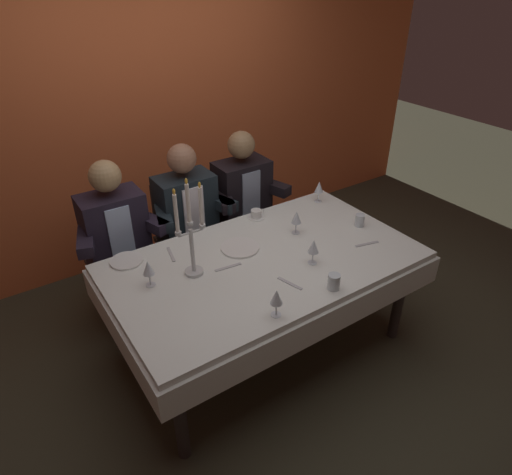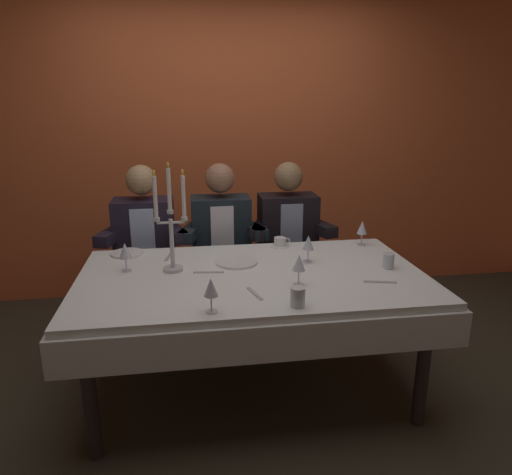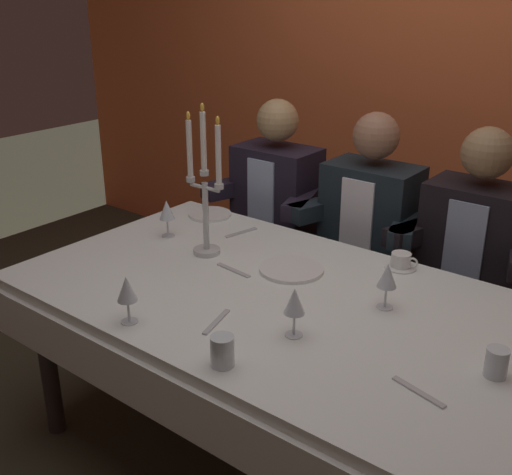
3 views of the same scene
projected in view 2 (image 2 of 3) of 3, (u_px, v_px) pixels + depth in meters
ground_plane at (253, 389)px, 2.80m from camera, size 12.00×12.00×0.00m
back_wall at (225, 139)px, 4.00m from camera, size 6.00×0.12×2.70m
dining_table at (252, 293)px, 2.63m from camera, size 1.94×1.14×0.74m
candelabra at (171, 227)px, 2.57m from camera, size 0.19×0.11×0.61m
dinner_plate_0 at (237, 262)px, 2.76m from camera, size 0.25×0.25×0.01m
dinner_plate_1 at (127, 253)px, 2.92m from camera, size 0.20×0.20×0.01m
wine_glass_0 at (362, 228)px, 3.08m from camera, size 0.07×0.07×0.16m
wine_glass_1 at (299, 263)px, 2.41m from camera, size 0.07×0.07×0.16m
wine_glass_2 at (308, 243)px, 2.75m from camera, size 0.07×0.07×0.16m
wine_glass_3 at (125, 251)px, 2.60m from camera, size 0.07×0.07×0.16m
wine_glass_4 at (211, 288)px, 2.09m from camera, size 0.07×0.07×0.16m
water_tumbler_0 at (298, 297)px, 2.17m from camera, size 0.07×0.07×0.09m
water_tumbler_1 at (388, 261)px, 2.67m from camera, size 0.06×0.06×0.09m
coffee_cup_0 at (280, 243)px, 3.07m from camera, size 0.13×0.12×0.06m
fork_0 at (209, 272)px, 2.61m from camera, size 0.17×0.04×0.01m
fork_1 at (169, 256)px, 2.88m from camera, size 0.05×0.17×0.01m
fork_2 at (380, 282)px, 2.47m from camera, size 0.17×0.06×0.01m
fork_3 at (255, 293)px, 2.32m from camera, size 0.06×0.17×0.01m
seated_diner_0 at (145, 235)px, 3.34m from camera, size 0.63×0.48×1.24m
seated_diner_1 at (221, 232)px, 3.42m from camera, size 0.63×0.48×1.24m
seated_diner_2 at (287, 230)px, 3.49m from camera, size 0.63×0.48×1.24m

